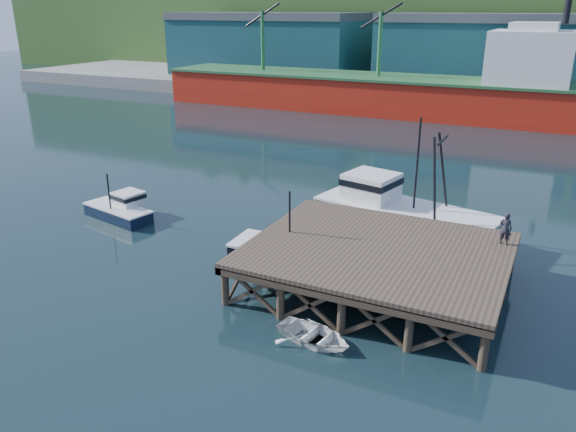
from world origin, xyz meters
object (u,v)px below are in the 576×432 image
Objects in this scene: dinghy at (314,335)px; dockworker at (505,229)px; trawler at (401,212)px; boat_black at (297,249)px; boat_navy at (121,209)px.

dockworker is at bearing -23.97° from dinghy.
trawler is 13.00m from dinghy.
trawler is at bearing 55.69° from boat_black.
boat_navy is at bearing -150.79° from trawler.
boat_navy is at bearing 76.08° from dinghy.
trawler is 7.50m from dockworker.
trawler reaches higher than boat_navy.
dockworker is (10.04, 2.22, 2.13)m from boat_black.
boat_black is 4.42× the size of dockworker.
boat_black reaches higher than dockworker.
trawler is at bearing 10.64° from dinghy.
dinghy is (17.15, -7.74, -0.29)m from boat_navy.
dinghy is (0.06, -12.95, -1.13)m from trawler.
dinghy is at bearing -12.54° from boat_navy.
boat_black is (13.19, -1.05, 0.16)m from boat_navy.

